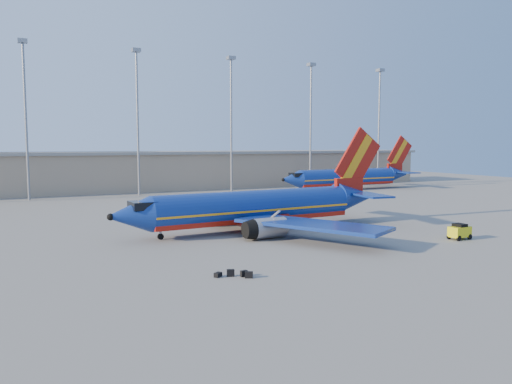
% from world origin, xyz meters
% --- Properties ---
extents(ground, '(220.00, 220.00, 0.00)m').
position_xyz_m(ground, '(0.00, 0.00, 0.00)').
color(ground, slate).
rests_on(ground, ground).
extents(terminal_building, '(122.00, 16.00, 8.50)m').
position_xyz_m(terminal_building, '(10.00, 58.00, 4.32)').
color(terminal_building, gray).
rests_on(terminal_building, ground).
extents(light_mast_row, '(101.60, 1.60, 28.65)m').
position_xyz_m(light_mast_row, '(5.00, 46.00, 17.55)').
color(light_mast_row, gray).
rests_on(light_mast_row, ground).
extents(aircraft_main, '(36.59, 35.12, 12.39)m').
position_xyz_m(aircraft_main, '(-1.29, -0.68, 2.65)').
color(aircraft_main, navy).
rests_on(aircraft_main, ground).
extents(aircraft_second, '(36.05, 14.04, 12.20)m').
position_xyz_m(aircraft_second, '(40.17, 37.66, 2.80)').
color(aircraft_second, navy).
rests_on(aircraft_second, ground).
extents(baggage_tug, '(2.45, 1.60, 1.69)m').
position_xyz_m(baggage_tug, '(15.16, -15.37, 0.88)').
color(baggage_tug, '#D1CD12').
rests_on(baggage_tug, ground).
extents(luggage_pile, '(2.73, 1.89, 0.54)m').
position_xyz_m(luggage_pile, '(-12.33, -18.82, 0.23)').
color(luggage_pile, black).
rests_on(luggage_pile, ground).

